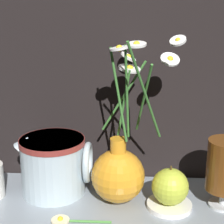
# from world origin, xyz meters

# --- Properties ---
(ground_plane) EXTENTS (6.00, 6.00, 0.00)m
(ground_plane) POSITION_xyz_m (0.00, 0.00, 0.00)
(ground_plane) COLOR black
(shelf) EXTENTS (0.65, 0.25, 0.01)m
(shelf) POSITION_xyz_m (0.00, 0.00, 0.01)
(shelf) COLOR gray
(shelf) RESTS_ON ground_plane
(vase_with_flowers) EXTENTS (0.18, 0.20, 0.36)m
(vase_with_flowers) POSITION_xyz_m (0.02, 0.01, 0.08)
(vase_with_flowers) COLOR orange
(vase_with_flowers) RESTS_ON shelf
(ceramic_pitcher) EXTENTS (0.17, 0.14, 0.14)m
(ceramic_pitcher) POSITION_xyz_m (-0.13, 0.04, 0.08)
(ceramic_pitcher) COLOR silver
(ceramic_pitcher) RESTS_ON shelf
(saucer_plate) EXTENTS (0.09, 0.09, 0.01)m
(saucer_plate) POSITION_xyz_m (0.13, -0.01, 0.02)
(saucer_plate) COLOR white
(saucer_plate) RESTS_ON shelf
(orange_fruit) EXTENTS (0.08, 0.08, 0.08)m
(orange_fruit) POSITION_xyz_m (0.13, -0.01, 0.06)
(orange_fruit) COLOR #B7C638
(orange_fruit) RESTS_ON saucer_plate
(loose_daisy) EXTENTS (0.12, 0.04, 0.01)m
(loose_daisy) POSITION_xyz_m (-0.08, -0.08, 0.02)
(loose_daisy) COLOR #4C8E3D
(loose_daisy) RESTS_ON shelf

